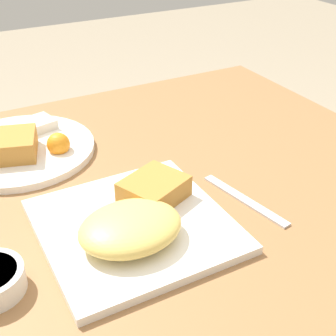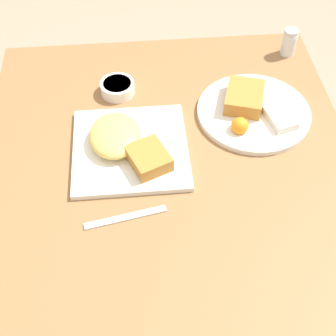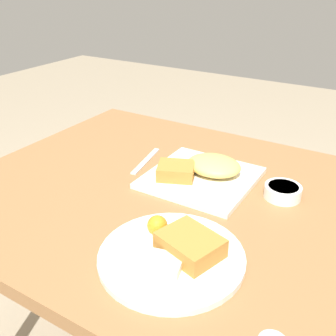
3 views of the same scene
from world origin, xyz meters
The scene contains 4 objects.
dining_table centered at (0.00, 0.00, 0.65)m, with size 1.03×0.89×0.73m.
plate_square_near centered at (-0.07, -0.10, 0.76)m, with size 0.27×0.27×0.06m.
plate_oval_far centered at (-0.17, 0.23, 0.75)m, with size 0.29×0.29×0.05m.
butter_knife centered at (0.12, -0.11, 0.74)m, with size 0.05×0.18×0.00m.
Camera 1 is at (-0.29, -0.61, 1.19)m, focal length 50.00 mm.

